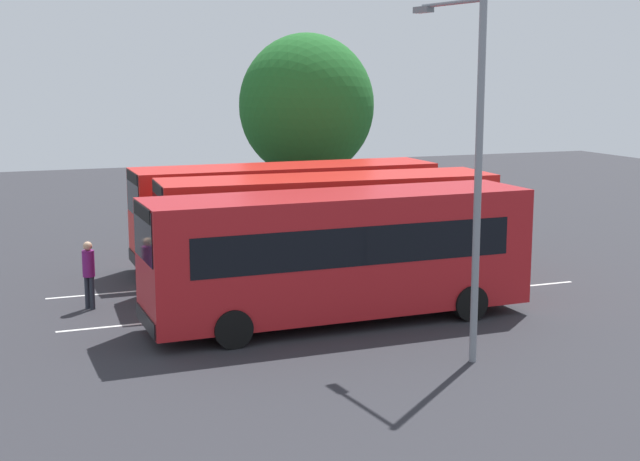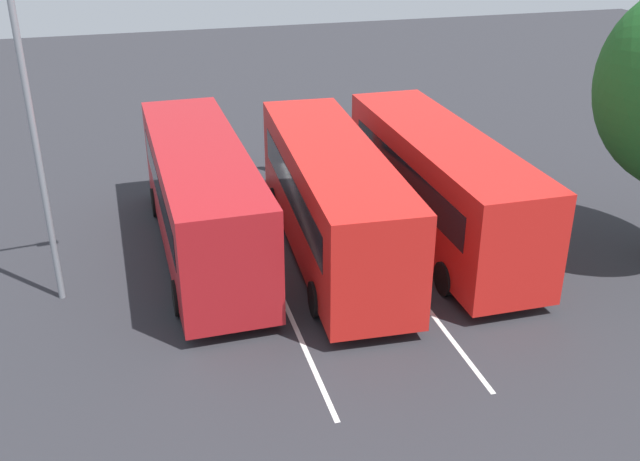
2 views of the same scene
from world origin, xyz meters
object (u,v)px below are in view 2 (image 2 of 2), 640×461
object	(u,v)px
street_lamp	(45,131)
pedestrian	(279,145)
bus_far_left	(439,183)
bus_center_right	(202,196)
bus_center_left	(332,197)

from	to	relation	value
street_lamp	pedestrian	bearing A→B (deg)	38.46
street_lamp	bus_far_left	bearing A→B (deg)	-3.20
bus_center_right	street_lamp	bearing A→B (deg)	111.50
pedestrian	bus_far_left	bearing A→B (deg)	-20.50
bus_far_left	bus_center_left	world-z (taller)	same
bus_center_right	pedestrian	bearing A→B (deg)	-32.41
bus_far_left	bus_center_left	size ratio (longest dim) A/B	0.99
bus_far_left	street_lamp	bearing A→B (deg)	93.32
bus_far_left	bus_center_right	size ratio (longest dim) A/B	1.00
pedestrian	street_lamp	world-z (taller)	street_lamp
bus_far_left	bus_center_right	world-z (taller)	same
bus_center_left	street_lamp	world-z (taller)	street_lamp
bus_center_left	pedestrian	bearing A→B (deg)	3.10
bus_far_left	pedestrian	xyz separation A→B (m)	(6.58, 3.35, -0.70)
bus_center_right	street_lamp	distance (m)	4.83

